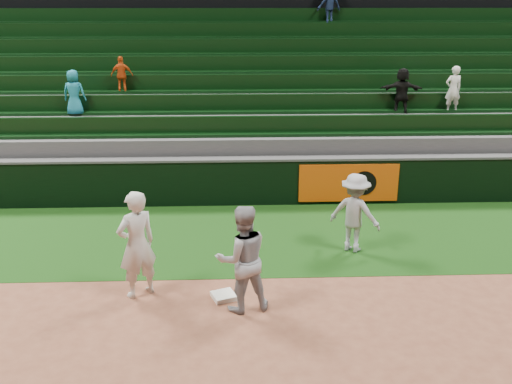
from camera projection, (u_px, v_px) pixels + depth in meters
ground at (234, 303)px, 10.16m from camera, size 70.00×70.00×0.00m
foul_grass at (234, 236)px, 12.99m from camera, size 36.00×4.20×0.01m
first_base at (224, 296)px, 10.29m from camera, size 0.51×0.51×0.09m
first_baseman at (137, 245)px, 10.12m from camera, size 0.87×0.81×2.00m
baserunner at (242, 259)px, 9.66m from camera, size 1.08×0.93×1.92m
base_coach at (355, 213)px, 12.00m from camera, size 1.27×1.12×1.71m
field_wall at (234, 181)px, 14.87m from camera, size 36.00×0.45×1.25m
stadium_seating at (233, 113)px, 18.10m from camera, size 36.00×5.95×5.64m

